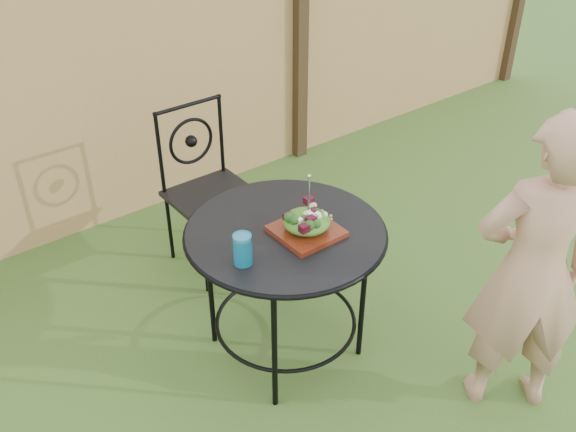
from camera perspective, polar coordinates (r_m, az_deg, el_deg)
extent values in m
plane|color=#274817|center=(3.10, 7.17, -16.51)|extent=(60.00, 60.00, 0.00)
cube|color=tan|center=(4.11, -14.00, 11.60)|extent=(8.00, 0.05, 1.80)
cube|color=black|center=(4.69, 1.07, 15.88)|extent=(0.09, 0.09, 1.90)
cylinder|color=black|center=(2.88, -0.23, -1.37)|extent=(0.90, 0.90, 0.02)
torus|color=black|center=(2.89, -0.23, -1.47)|extent=(0.92, 0.92, 0.02)
torus|color=black|center=(3.22, -0.21, -9.23)|extent=(0.70, 0.70, 0.02)
cylinder|color=black|center=(3.39, 0.59, -2.87)|extent=(0.03, 0.03, 0.71)
cylinder|color=black|center=(3.16, -6.92, -6.27)|extent=(0.03, 0.03, 0.71)
cylinder|color=black|center=(2.83, -1.21, -11.66)|extent=(0.03, 0.03, 0.71)
cylinder|color=black|center=(3.09, 6.66, -7.39)|extent=(0.03, 0.03, 0.71)
cube|color=black|center=(3.66, -6.59, 1.67)|extent=(0.46, 0.46, 0.03)
cylinder|color=black|center=(3.60, -8.90, 9.72)|extent=(0.42, 0.02, 0.02)
torus|color=black|center=(3.69, -8.61, 6.59)|extent=(0.28, 0.02, 0.28)
cylinder|color=black|center=(3.56, -7.37, -3.88)|extent=(0.02, 0.02, 0.44)
cylinder|color=black|center=(3.73, -2.14, -1.63)|extent=(0.02, 0.02, 0.44)
cylinder|color=black|center=(3.85, -10.47, -1.00)|extent=(0.02, 0.02, 0.44)
cylinder|color=black|center=(4.01, -5.49, 0.96)|extent=(0.02, 0.02, 0.44)
cylinder|color=black|center=(3.62, -11.31, 5.38)|extent=(0.02, 0.02, 0.50)
cylinder|color=black|center=(3.79, -5.96, 7.19)|extent=(0.02, 0.02, 0.50)
imported|color=tan|center=(2.82, 20.86, -4.71)|extent=(0.63, 0.59, 1.44)
cube|color=#4D140B|center=(2.85, 1.64, -1.34)|extent=(0.27, 0.27, 0.02)
ellipsoid|color=#235614|center=(2.82, 1.66, -0.48)|extent=(0.21, 0.21, 0.08)
cylinder|color=silver|center=(2.76, 1.86, 1.84)|extent=(0.01, 0.01, 0.18)
cylinder|color=#0D6F98|center=(2.65, -4.06, -2.97)|extent=(0.08, 0.08, 0.14)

